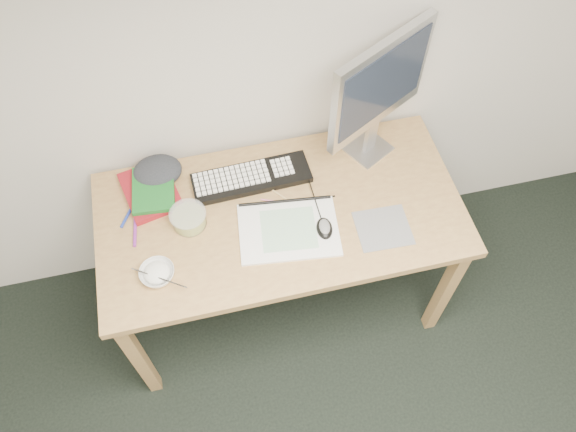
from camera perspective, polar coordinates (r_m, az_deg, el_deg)
name	(u,v)px	position (r m, az deg, el deg)	size (l,w,h in m)	color
desk	(280,223)	(2.21, -0.77, -0.74)	(1.40, 0.70, 0.75)	tan
mousepad	(383,228)	(2.13, 9.64, -1.21)	(0.20, 0.18, 0.00)	gray
sketchpad	(289,230)	(2.10, 0.06, -1.42)	(0.37, 0.26, 0.01)	white
keyboard	(251,178)	(2.23, -3.73, 3.87)	(0.47, 0.15, 0.03)	black
monitor	(380,87)	(2.10, 9.30, 12.80)	(0.43, 0.26, 0.56)	silver
mouse	(325,227)	(2.08, 3.74, -1.11)	(0.06, 0.10, 0.03)	black
rice_bowl	(157,274)	(2.04, -13.13, -5.72)	(0.12, 0.12, 0.04)	silver
chopsticks	(159,278)	(2.01, -12.95, -6.16)	(0.02, 0.02, 0.20)	#BDBEC0
fruit_tub	(189,218)	(2.12, -10.06, -0.25)	(0.14, 0.14, 0.07)	#E7E451
book_red	(150,191)	(2.25, -13.82, 2.47)	(0.19, 0.25, 0.03)	maroon
book_green	(153,189)	(2.22, -13.52, 2.68)	(0.16, 0.22, 0.02)	#186222
cloth_lump	(157,171)	(2.28, -13.13, 4.44)	(0.16, 0.13, 0.07)	#23252A
pencil_pink	(284,203)	(2.17, -0.46, 1.38)	(0.01, 0.01, 0.18)	#D3698C
pencil_tan	(283,197)	(2.18, -0.51, 1.92)	(0.01, 0.01, 0.19)	tan
pencil_black	(314,199)	(2.18, 2.71, 1.69)	(0.01, 0.01, 0.16)	black
marker_blue	(128,215)	(2.22, -15.94, 0.15)	(0.01, 0.01, 0.12)	#1D36A2
marker_orange	(148,207)	(2.22, -14.07, 0.85)	(0.01, 0.01, 0.12)	orange
marker_purple	(135,230)	(2.17, -15.27, -1.41)	(0.01, 0.01, 0.14)	#802892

